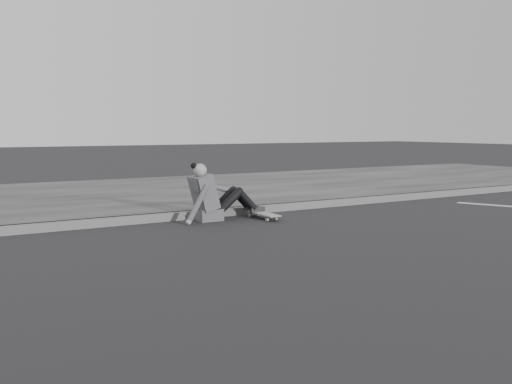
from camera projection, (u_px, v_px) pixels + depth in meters
ground at (358, 240)px, 7.08m from camera, size 80.00×80.00×0.00m
curb at (253, 210)px, 9.28m from camera, size 24.00×0.16×0.12m
sidewalk at (180, 192)px, 11.86m from camera, size 24.00×6.00×0.12m
skateboard at (262, 214)px, 8.75m from camera, size 0.20×0.78×0.09m
seated_woman at (212, 196)px, 8.55m from camera, size 1.38×0.46×0.88m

